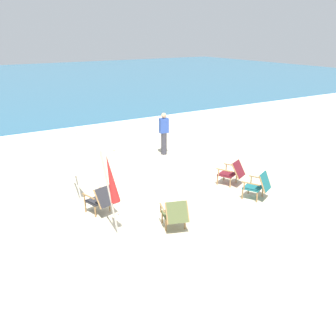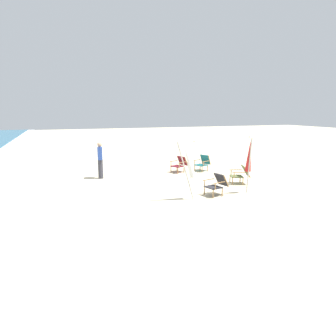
% 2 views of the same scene
% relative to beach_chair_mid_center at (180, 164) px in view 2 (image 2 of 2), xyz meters
% --- Properties ---
extents(ground_plane, '(80.00, 80.00, 0.00)m').
position_rel_beach_chair_mid_center_xyz_m(ground_plane, '(-2.56, -0.04, -0.42)').
color(ground_plane, beige).
extents(beach_chair_mid_center, '(0.84, 0.92, 0.79)m').
position_rel_beach_chair_mid_center_xyz_m(beach_chair_mid_center, '(0.00, 0.00, 0.00)').
color(beach_chair_mid_center, maroon).
rests_on(beach_chair_mid_center, ground).
extents(beach_chair_back_left, '(0.74, 0.88, 0.78)m').
position_rel_beach_chair_mid_center_xyz_m(beach_chair_back_left, '(-4.25, 0.29, -0.00)').
color(beach_chair_back_left, '#28282D').
rests_on(beach_chair_back_left, ground).
extents(beach_chair_back_right, '(0.82, 0.88, 0.81)m').
position_rel_beach_chair_mid_center_xyz_m(beach_chair_back_right, '(-0.11, -1.23, 0.01)').
color(beach_chair_back_right, '#196066').
rests_on(beach_chair_back_right, ground).
extents(beach_chair_front_left, '(0.80, 0.92, 0.78)m').
position_rel_beach_chair_mid_center_xyz_m(beach_chair_front_left, '(-3.10, -1.47, -0.00)').
color(beach_chair_front_left, '#515B33').
rests_on(beach_chair_front_left, ground).
extents(umbrella_furled_white, '(0.29, 0.74, 2.03)m').
position_rel_beach_chair_mid_center_xyz_m(umbrella_furled_white, '(-4.46, 1.51, 0.91)').
color(umbrella_furled_white, '#B7B2A8').
rests_on(umbrella_furled_white, ground).
extents(umbrella_furled_red, '(0.44, 0.32, 2.11)m').
position_rel_beach_chair_mid_center_xyz_m(umbrella_furled_red, '(-4.45, -0.88, 0.96)').
color(umbrella_furled_red, '#B7B2A8').
rests_on(umbrella_furled_red, ground).
extents(person_near_chairs, '(0.37, 0.25, 1.63)m').
position_rel_beach_chair_mid_center_xyz_m(person_near_chairs, '(-0.08, 3.87, 0.42)').
color(person_near_chairs, '#383842').
rests_on(person_near_chairs, ground).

